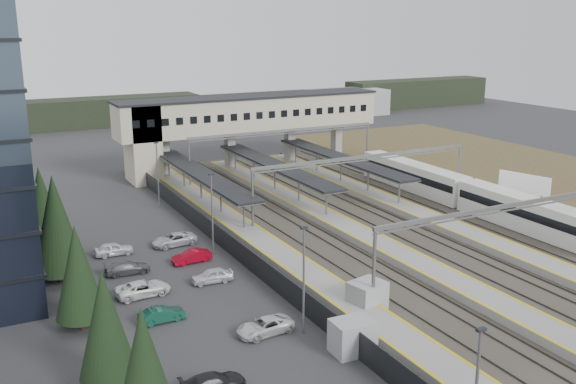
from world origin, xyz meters
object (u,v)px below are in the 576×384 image
footbridge (234,119)px  relay_cabin_near (352,336)px  train (467,195)px  billboard (524,189)px  relay_cabin_far (367,297)px

footbridge → relay_cabin_near: bearing=-104.6°
relay_cabin_near → footbridge: footbridge is taller
train → billboard: size_ratio=6.58×
billboard → train: bearing=124.7°
relay_cabin_near → train: 37.59m
relay_cabin_far → train: bearing=33.7°
billboard → relay_cabin_near: bearing=-153.4°
relay_cabin_far → train: size_ratio=0.08×
relay_cabin_near → footbridge: bearing=75.4°
relay_cabin_far → billboard: (29.43, 12.12, 2.29)m
relay_cabin_near → train: train is taller
billboard → relay_cabin_far: bearing=-157.6°
footbridge → train: (16.30, -31.81, -5.94)m
relay_cabin_near → relay_cabin_far: size_ratio=0.96×
footbridge → train: size_ratio=1.04×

